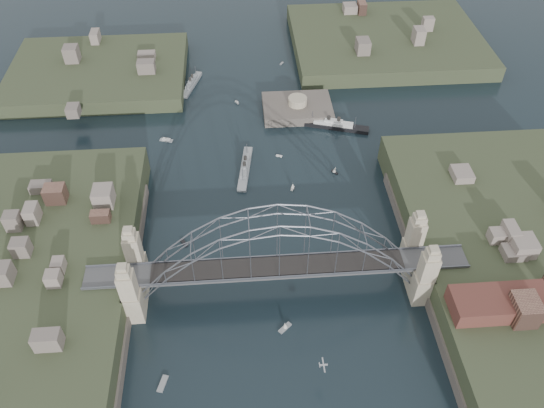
{
  "coord_description": "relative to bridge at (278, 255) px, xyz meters",
  "views": [
    {
      "loc": [
        -6.71,
        -73.26,
        100.19
      ],
      "look_at": [
        0.0,
        18.0,
        10.0
      ],
      "focal_mm": 35.27,
      "sensor_mm": 36.0,
      "label": 1
    }
  ],
  "objects": [
    {
      "name": "small_boat_d",
      "position": [
        19.44,
        39.5,
        -11.41
      ],
      "size": [
        1.82,
        2.17,
        2.38
      ],
      "color": "white",
      "rests_on": "ground"
    },
    {
      "name": "bridge",
      "position": [
        0.0,
        0.0,
        0.0
      ],
      "size": [
        84.0,
        13.8,
        24.6
      ],
      "color": "#49494B",
      "rests_on": "ground"
    },
    {
      "name": "small_boat_j",
      "position": [
        -24.72,
        -21.31,
        -12.17
      ],
      "size": [
        2.21,
        3.82,
        0.45
      ],
      "color": "white",
      "rests_on": "ground"
    },
    {
      "name": "small_boat_b",
      "position": [
        6.83,
        33.58,
        -11.35
      ],
      "size": [
        1.39,
        1.9,
        2.38
      ],
      "color": "white",
      "rests_on": "ground"
    },
    {
      "name": "small_boat_e",
      "position": [
        -29.29,
        57.82,
        -12.05
      ],
      "size": [
        4.15,
        2.42,
        1.43
      ],
      "color": "white",
      "rests_on": "ground"
    },
    {
      "name": "shore_west",
      "position": [
        -57.32,
        0.0,
        -10.35
      ],
      "size": [
        50.5,
        90.0,
        12.0
      ],
      "color": "#313A22",
      "rests_on": "ground"
    },
    {
      "name": "aeroplane",
      "position": [
        6.75,
        -22.9,
        -6.02
      ],
      "size": [
        1.68,
        3.2,
        0.46
      ],
      "color": "#B4B6BB"
    },
    {
      "name": "small_boat_f",
      "position": [
        4.3,
        47.9,
        -12.17
      ],
      "size": [
        1.89,
        1.21,
        0.45
      ],
      "color": "white",
      "rests_on": "ground"
    },
    {
      "name": "finger_pier",
      "position": [
        39.0,
        -28.0,
        -11.62
      ],
      "size": [
        4.0,
        22.0,
        1.4
      ],
      "primitive_type": "cube",
      "color": "#49494B",
      "rests_on": "ground"
    },
    {
      "name": "wharf_shed",
      "position": [
        44.0,
        -14.0,
        -2.32
      ],
      "size": [
        20.0,
        8.0,
        4.0
      ],
      "primitive_type": "cube",
      "color": "#592D26",
      "rests_on": "shore_east"
    },
    {
      "name": "ocean_liner",
      "position": [
        22.31,
        60.8,
        -11.48
      ],
      "size": [
        22.12,
        9.49,
        5.45
      ],
      "color": "black",
      "rests_on": "ground"
    },
    {
      "name": "ground",
      "position": [
        0.0,
        0.0,
        -12.32
      ],
      "size": [
        500.0,
        500.0,
        0.0
      ],
      "primitive_type": "plane",
      "color": "black",
      "rests_on": "ground"
    },
    {
      "name": "small_boat_c",
      "position": [
        0.72,
        -10.33,
        -11.61
      ],
      "size": [
        3.15,
        2.97,
        2.38
      ],
      "color": "white",
      "rests_on": "ground"
    },
    {
      "name": "fort_island",
      "position": [
        12.0,
        70.0,
        -12.66
      ],
      "size": [
        22.0,
        16.0,
        9.4
      ],
      "color": "#514841",
      "rests_on": "ground"
    },
    {
      "name": "small_boat_k",
      "position": [
        9.63,
        100.62,
        -12.17
      ],
      "size": [
        1.58,
        2.02,
        0.45
      ],
      "color": "white",
      "rests_on": "ground"
    },
    {
      "name": "headland_ne",
      "position": [
        50.0,
        110.0,
        -11.57
      ],
      "size": [
        70.0,
        55.0,
        9.5
      ],
      "primitive_type": "cube",
      "color": "#313A22",
      "rests_on": "ground"
    },
    {
      "name": "small_boat_h",
      "position": [
        -7.38,
        76.5,
        -12.03
      ],
      "size": [
        1.53,
        2.01,
        1.43
      ],
      "color": "white",
      "rests_on": "ground"
    },
    {
      "name": "shore_east",
      "position": [
        57.32,
        0.0,
        -10.35
      ],
      "size": [
        50.5,
        90.0,
        12.0
      ],
      "color": "#313A22",
      "rests_on": "ground"
    },
    {
      "name": "headland_nw",
      "position": [
        -55.0,
        95.0,
        -11.82
      ],
      "size": [
        60.0,
        45.0,
        9.0
      ],
      "primitive_type": "cube",
      "color": "#313A22",
      "rests_on": "ground"
    },
    {
      "name": "small_boat_a",
      "position": [
        -22.13,
        15.81,
        -12.17
      ],
      "size": [
        2.31,
        2.9,
        0.45
      ],
      "color": "white",
      "rests_on": "ground"
    },
    {
      "name": "naval_cruiser_near",
      "position": [
        -5.9,
        42.37,
        -11.46
      ],
      "size": [
        5.09,
        18.67,
        5.55
      ],
      "color": "gray",
      "rests_on": "ground"
    },
    {
      "name": "naval_cruiser_far",
      "position": [
        -22.55,
        87.98,
        -11.5
      ],
      "size": [
        6.71,
        15.57,
        5.28
      ],
      "color": "gray",
      "rests_on": "ground"
    },
    {
      "name": "small_boat_i",
      "position": [
        35.71,
        19.54,
        -12.17
      ],
      "size": [
        0.85,
        2.51,
        0.45
      ],
      "color": "white",
      "rests_on": "ground"
    }
  ]
}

